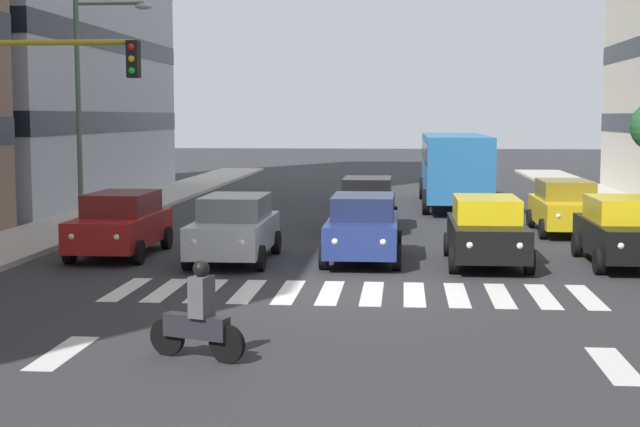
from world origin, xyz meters
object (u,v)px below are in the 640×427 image
at_px(car_3, 235,228).
at_px(car_2, 363,227).
at_px(car_0, 624,231).
at_px(traffic_light_gantry, 10,121).
at_px(street_lamp_right, 90,91).
at_px(car_4, 121,223).
at_px(bus_behind_traffic, 454,162).
at_px(car_row2_0, 565,206).
at_px(car_1, 486,230).
at_px(car_row2_1, 367,203).
at_px(motorcycle_with_rider, 198,319).

bearing_deg(car_3, car_2, -173.39).
xyz_separation_m(car_0, traffic_light_gantry, (13.83, 5.12, 2.79)).
relative_size(traffic_light_gantry, street_lamp_right, 0.75).
relative_size(car_4, bus_behind_traffic, 0.42).
bearing_deg(car_0, car_row2_0, -86.62).
bearing_deg(bus_behind_traffic, car_3, 67.62).
bearing_deg(bus_behind_traffic, car_0, 102.57).
xyz_separation_m(car_1, bus_behind_traffic, (0.00, -15.76, 0.97)).
xyz_separation_m(car_3, traffic_light_gantry, (3.85, 4.90, 2.79)).
distance_m(car_0, car_row2_1, 9.88).
relative_size(car_row2_0, motorcycle_with_rider, 2.73).
height_order(car_row2_1, bus_behind_traffic, bus_behind_traffic).
relative_size(motorcycle_with_rider, street_lamp_right, 0.22).
relative_size(car_3, motorcycle_with_rider, 2.73).
relative_size(car_1, car_row2_1, 1.00).
relative_size(car_row2_0, traffic_light_gantry, 0.81).
height_order(car_3, bus_behind_traffic, bus_behind_traffic).
xyz_separation_m(car_2, traffic_light_gantry, (7.19, 5.28, 2.79)).
height_order(car_4, car_row2_0, same).
xyz_separation_m(car_2, car_row2_1, (0.16, -6.99, 0.00)).
height_order(car_3, street_lamp_right, street_lamp_right).
distance_m(car_1, street_lamp_right, 13.69).
bearing_deg(traffic_light_gantry, car_row2_1, -119.78).
height_order(car_3, car_4, same).
bearing_deg(car_1, car_2, -6.29).
distance_m(car_row2_1, traffic_light_gantry, 14.42).
distance_m(car_1, bus_behind_traffic, 15.79).
bearing_deg(car_0, motorcycle_with_rider, 49.05).
height_order(car_1, traffic_light_gantry, traffic_light_gantry).
height_order(car_4, bus_behind_traffic, bus_behind_traffic).
distance_m(car_row2_0, traffic_light_gantry, 17.97).
xyz_separation_m(car_4, car_row2_1, (-6.44, -6.66, 0.00)).
bearing_deg(car_row2_1, motorcycle_with_rider, 83.54).
bearing_deg(car_row2_1, car_row2_0, 173.89).
height_order(car_0, car_2, same).
bearing_deg(street_lamp_right, car_row2_0, -174.66).
bearing_deg(car_4, car_row2_1, -134.00).
height_order(car_0, car_1, same).
distance_m(car_0, motorcycle_with_rider, 13.37).
height_order(car_row2_1, motorcycle_with_rider, car_row2_1).
relative_size(car_2, car_row2_1, 1.00).
bearing_deg(car_row2_0, car_2, 45.20).
relative_size(car_0, street_lamp_right, 0.61).
xyz_separation_m(car_row2_0, car_row2_1, (6.42, -0.69, 0.00)).
relative_size(car_1, car_row2_0, 1.00).
bearing_deg(car_row2_1, car_0, 133.56).
relative_size(car_0, traffic_light_gantry, 0.81).
bearing_deg(car_1, bus_behind_traffic, -90.00).
bearing_deg(car_0, street_lamp_right, -17.97).
distance_m(car_row2_0, motorcycle_with_rider, 18.57).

